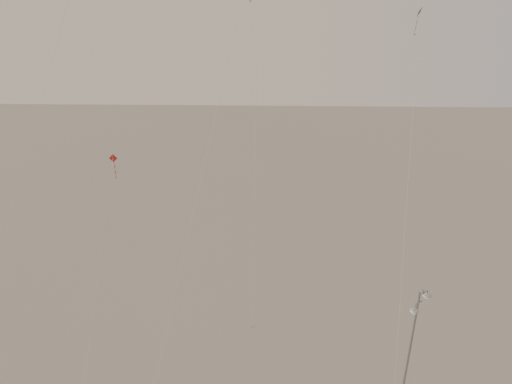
{
  "coord_description": "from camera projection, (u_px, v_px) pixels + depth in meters",
  "views": [
    {
      "loc": [
        3.48,
        -26.99,
        24.7
      ],
      "look_at": [
        2.53,
        5.0,
        12.02
      ],
      "focal_mm": 40.0,
      "sensor_mm": 36.0,
      "label": 1
    }
  ],
  "objects": [
    {
      "name": "street_lamp",
      "position": [
        411.0,
        347.0,
        32.78
      ],
      "size": [
        1.33,
        1.26,
        8.11
      ],
      "color": "gray",
      "rests_on": "ground"
    },
    {
      "name": "kite_3",
      "position": [
        105.0,
        226.0,
        34.67
      ],
      "size": [
        0.73,
        11.41,
        13.73
      ],
      "rotation": [
        0.0,
        0.0,
        -0.05
      ],
      "color": "maroon",
      "rests_on": "ground"
    },
    {
      "name": "kite_1",
      "position": [
        225.0,
        76.0,
        33.4
      ],
      "size": [
        5.99,
        8.05,
        24.79
      ],
      "rotation": [
        0.0,
        0.0,
        -0.73
      ],
      "color": "#332E2A",
      "rests_on": "ground"
    },
    {
      "name": "kite_4",
      "position": [
        413.0,
        108.0,
        38.32
      ],
      "size": [
        3.22,
        16.14,
        22.05
      ],
      "rotation": [
        0.0,
        0.0,
        1.6
      ],
      "color": "#332E2A",
      "rests_on": "ground"
    }
  ]
}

